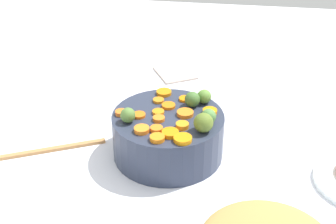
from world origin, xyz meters
The scene contains 25 objects.
tabletop centered at (0.00, 0.00, 0.01)m, with size 2.40×2.40×0.02m, color white.
serving_bowl_carrots centered at (-0.04, -0.04, 0.07)m, with size 0.26×0.26×0.11m, color #2C3346.
carrot_slice_0 centered at (0.06, 0.01, 0.13)m, with size 0.04×0.04×0.01m, color orange.
carrot_slice_1 centered at (-0.10, -0.07, 0.13)m, with size 0.03×0.03×0.01m, color orange.
carrot_slice_2 centered at (0.01, 0.00, 0.13)m, with size 0.03×0.03×0.01m, color orange.
carrot_slice_3 centered at (0.04, -0.02, 0.13)m, with size 0.04×0.04×0.01m, color orange.
carrot_slice_4 centered at (0.03, -0.05, 0.13)m, with size 0.03×0.03×0.01m, color orange.
carrot_slice_5 centered at (-0.05, 0.00, 0.13)m, with size 0.04×0.04×0.01m, color orange.
carrot_slice_6 centered at (0.04, -0.09, 0.13)m, with size 0.03×0.03×0.01m, color orange.
carrot_slice_7 centered at (-0.14, -0.06, 0.13)m, with size 0.04×0.04×0.01m, color orange.
carrot_slice_8 centered at (-0.06, 0.06, 0.13)m, with size 0.03×0.03×0.01m, color orange.
carrot_slice_9 centered at (-0.03, -0.15, 0.13)m, with size 0.03×0.03×0.01m, color orange.
carrot_slice_10 centered at (-0.05, -0.06, 0.13)m, with size 0.03×0.03×0.01m, color orange.
carrot_slice_11 centered at (-0.02, -0.06, 0.13)m, with size 0.03×0.03×0.01m, color orange.
carrot_slice_12 centered at (0.06, -0.05, 0.13)m, with size 0.03×0.03×0.01m, color orange.
carrot_slice_13 centered at (-0.03, -0.10, 0.13)m, with size 0.03×0.03×0.01m, color orange.
carrot_slice_14 centered at (-0.12, -0.01, 0.13)m, with size 0.03×0.03×0.01m, color orange.
carrot_slice_15 centered at (-0.08, -0.04, 0.13)m, with size 0.03×0.03×0.01m, color orange.
brussels_sprout_0 centered at (-0.09, 0.01, 0.15)m, with size 0.04×0.04×0.04m, color #446C31.
brussels_sprout_1 centered at (-0.11, 0.04, 0.15)m, with size 0.03×0.03×0.03m, color #5C8836.
brussels_sprout_2 centered at (0.01, 0.05, 0.15)m, with size 0.04×0.04×0.04m, color #5B7328.
brussels_sprout_3 centered at (-0.02, 0.06, 0.15)m, with size 0.03×0.03×0.03m, color #528240.
brussels_sprout_4 centered at (0.00, -0.12, 0.15)m, with size 0.03×0.03×0.03m, color #557B36.
wooden_spoon centered at (0.04, -0.42, 0.03)m, with size 0.17×0.31×0.01m.
dish_towel centered at (-0.48, -0.08, 0.02)m, with size 0.13×0.11×0.01m, color #BCA99D.
Camera 1 is at (0.90, 0.10, 0.71)m, focal length 51.34 mm.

